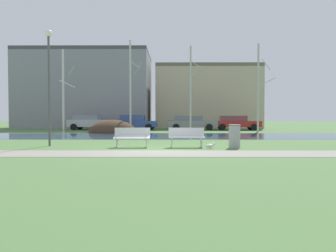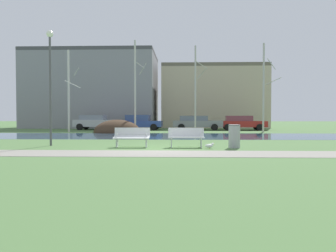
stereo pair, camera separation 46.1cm
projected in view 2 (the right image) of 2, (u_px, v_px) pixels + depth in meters
name	position (u px, v px, depth m)	size (l,w,h in m)	color
ground_plane	(167.00, 135.00, 24.17)	(120.00, 120.00, 0.00)	#4C703D
paved_path_strip	(155.00, 154.00, 12.50)	(60.00, 2.16, 0.01)	gray
river_band	(166.00, 136.00, 23.36)	(80.00, 7.11, 0.01)	#33516B
soil_mound	(117.00, 132.00, 28.15)	(3.93, 3.21, 2.15)	#423021
bench_left	(132.00, 137.00, 15.07)	(1.61, 0.58, 0.87)	silver
bench_right	(186.00, 137.00, 14.98)	(1.61, 0.58, 0.87)	silver
trash_bin	(234.00, 136.00, 14.74)	(0.53, 0.53, 1.02)	#999B9E
seagull	(210.00, 146.00, 14.38)	(0.43, 0.16, 0.25)	white
streetlamp	(50.00, 69.00, 15.71)	(0.32, 0.32, 5.38)	#4C4C51
birch_far_left	(69.00, 91.00, 28.72)	(1.14, 2.00, 7.00)	beige
birch_left	(135.00, 85.00, 29.02)	(1.09, 1.82, 7.89)	beige
birch_center_left	(196.00, 88.00, 29.14)	(1.12, 1.90, 7.45)	#BCB7A8
birch_center	(264.00, 87.00, 28.70)	(1.51, 2.41, 7.57)	#BCB7A8
parked_van_nearest_silver	(96.00, 122.00, 33.48)	(4.36, 2.21, 1.46)	#B2B5BC
parked_sedan_second_blue	(140.00, 122.00, 32.98)	(4.15, 2.14, 1.48)	#2D4793
parked_hatch_third_grey	(197.00, 122.00, 32.81)	(4.86, 2.22, 1.39)	slate
parked_wagon_fourth_red	(241.00, 122.00, 32.61)	(4.59, 2.31, 1.40)	maroon
building_grey_warehouse	(95.00, 91.00, 40.56)	(14.60, 9.57, 8.79)	gray
building_beige_block	(213.00, 97.00, 41.02)	(12.19, 7.10, 7.34)	#BCAD8E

